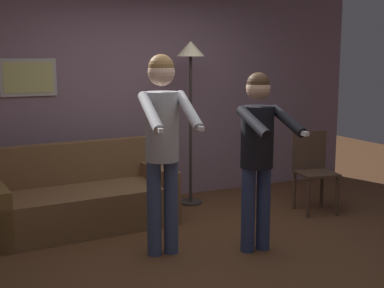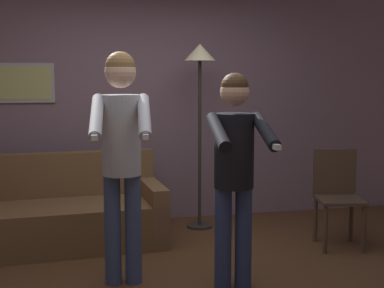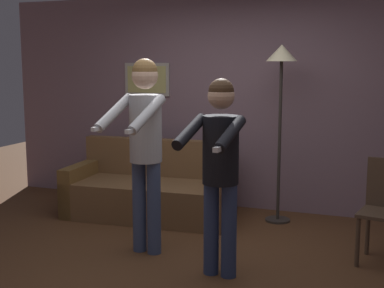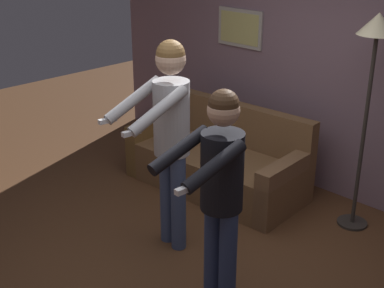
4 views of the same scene
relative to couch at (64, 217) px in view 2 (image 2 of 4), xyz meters
The scene contains 7 objects.
ground_plane 1.60m from the couch, 55.60° to the right, with size 12.00×12.00×0.00m, color brown.
back_wall_assembly 1.56m from the couch, 41.48° to the left, with size 6.40×0.09×2.60m.
couch is the anchor object (origin of this frame).
torchiere_lamp 2.02m from the couch, 12.46° to the left, with size 0.34×0.34×1.98m.
person_standing_left 1.48m from the couch, 67.44° to the right, with size 0.49×0.74×1.82m.
person_standing_right 2.04m from the couch, 47.80° to the right, with size 0.47×0.71×1.66m.
dining_chair_distant 2.67m from the couch, 12.49° to the right, with size 0.49×0.49×0.93m.
Camera 2 is at (-0.81, -3.91, 1.63)m, focal length 50.00 mm.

